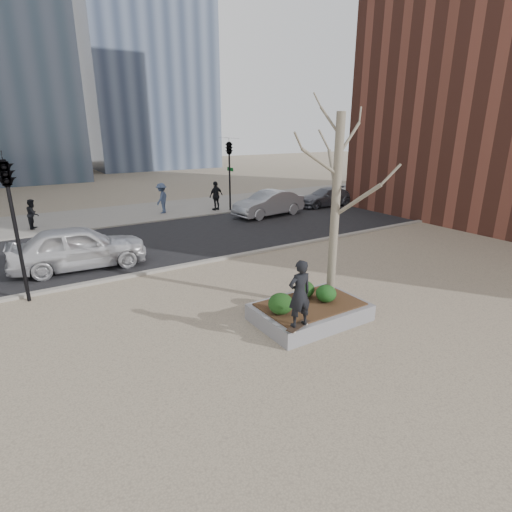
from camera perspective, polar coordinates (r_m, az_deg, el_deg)
ground at (r=10.78m, az=3.49°, el=-10.34°), size 120.00×120.00×0.00m
street at (r=19.22m, az=-14.14°, el=2.02°), size 60.00×8.00×0.02m
far_sidewalk at (r=25.80m, az=-19.16°, el=5.56°), size 60.00×6.00×0.02m
planter at (r=11.23m, az=7.70°, el=-7.97°), size 3.00×2.00×0.45m
planter_mulch at (r=11.13m, az=7.75°, el=-6.83°), size 2.70×1.70×0.04m
sycamore_tree at (r=11.09m, az=11.52°, el=10.80°), size 2.80×2.80×6.60m
shrub_left at (r=10.37m, az=3.54°, el=-6.82°), size 0.65×0.65×0.55m
shrub_middle at (r=11.40m, az=6.92°, el=-4.73°), size 0.57×0.57×0.49m
shrub_right at (r=11.21m, az=9.98°, el=-5.30°), size 0.57×0.57×0.48m
skateboard at (r=9.88m, az=6.08°, el=-10.00°), size 0.80×0.44×0.08m
skateboarder at (r=9.50m, az=6.25°, el=-5.36°), size 0.64×0.45×1.67m
police_car at (r=16.28m, az=-23.95°, el=1.18°), size 4.97×2.38×1.64m
car_silver at (r=24.06m, az=1.83°, el=7.52°), size 4.62×2.03×1.48m
car_third at (r=27.55m, az=9.96°, el=8.30°), size 4.30×2.12×1.20m
pedestrian_a at (r=23.88m, az=-29.25°, el=5.26°), size 0.78×0.89×1.55m
pedestrian_b at (r=25.39m, az=-13.30°, el=8.04°), size 1.31×1.35×1.85m
pedestrian_c at (r=25.80m, az=-5.72°, el=8.56°), size 1.16×0.74×1.83m
traffic_light_near at (r=13.57m, az=-31.08°, el=3.21°), size 0.60×2.48×4.50m
traffic_light_far at (r=25.50m, az=-3.79°, el=11.47°), size 0.60×2.48×4.50m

